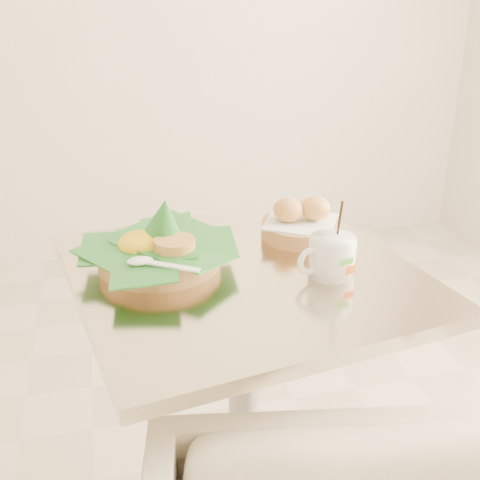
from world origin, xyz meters
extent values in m
cylinder|color=gray|center=(0.15, -0.02, 0.37)|extent=(0.07, 0.07, 0.69)
cube|color=beige|center=(0.15, -0.02, 0.73)|extent=(0.81, 0.81, 0.03)
cylinder|color=tan|center=(-0.02, 0.05, 0.77)|extent=(0.26, 0.26, 0.04)
cone|color=#1A5D20|center=(0.00, 0.05, 0.85)|extent=(0.13, 0.15, 0.14)
ellipsoid|color=yellow|center=(-0.06, 0.06, 0.80)|extent=(0.10, 0.10, 0.06)
cylinder|color=#CC9347|center=(0.01, 0.01, 0.81)|extent=(0.09, 0.09, 0.02)
cylinder|color=tan|center=(0.33, 0.12, 0.77)|extent=(0.19, 0.19, 0.04)
cube|color=white|center=(0.33, 0.12, 0.79)|extent=(0.22, 0.22, 0.01)
ellipsoid|color=#C1792C|center=(0.30, 0.13, 0.82)|extent=(0.07, 0.07, 0.06)
ellipsoid|color=#C1792C|center=(0.37, 0.12, 0.82)|extent=(0.07, 0.07, 0.06)
cylinder|color=white|center=(0.33, -0.09, 0.79)|extent=(0.10, 0.10, 0.08)
torus|color=white|center=(0.27, -0.10, 0.79)|extent=(0.06, 0.03, 0.06)
cylinder|color=#482414|center=(0.33, -0.09, 0.83)|extent=(0.09, 0.09, 0.01)
cylinder|color=black|center=(0.34, -0.08, 0.86)|extent=(0.02, 0.05, 0.12)
cube|color=green|center=(0.34, -0.13, 0.80)|extent=(0.03, 0.01, 0.01)
cube|color=orange|center=(0.35, -0.13, 0.78)|extent=(0.02, 0.01, 0.02)
camera|label=1|loc=(-0.12, -1.15, 1.32)|focal=45.00mm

